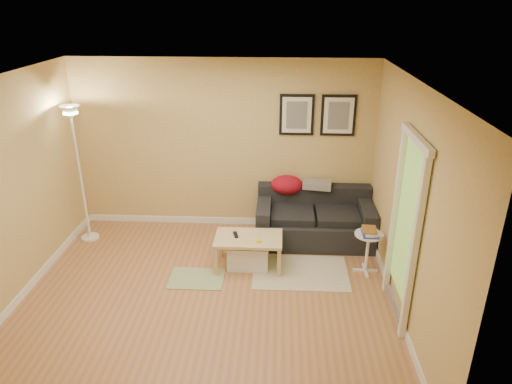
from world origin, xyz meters
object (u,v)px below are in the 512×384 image
(storage_bin, at_px, (248,254))
(side_table, at_px, (367,253))
(floor_lamp, at_px, (81,179))
(book_stack, at_px, (370,232))
(sofa, at_px, (315,217))
(coffee_table, at_px, (249,252))

(storage_bin, distance_m, side_table, 1.58)
(side_table, relative_size, floor_lamp, 0.28)
(side_table, distance_m, book_stack, 0.32)
(storage_bin, bearing_deg, sofa, 39.68)
(floor_lamp, bearing_deg, book_stack, -10.00)
(coffee_table, height_order, storage_bin, coffee_table)
(sofa, bearing_deg, floor_lamp, -177.60)
(storage_bin, bearing_deg, floor_lamp, 165.55)
(side_table, distance_m, floor_lamp, 4.14)
(sofa, height_order, coffee_table, sofa)
(coffee_table, height_order, book_stack, book_stack)
(book_stack, bearing_deg, coffee_table, -178.34)
(sofa, distance_m, side_table, 1.06)
(side_table, bearing_deg, sofa, 127.47)
(coffee_table, distance_m, book_stack, 1.62)
(coffee_table, bearing_deg, storage_bin, 104.77)
(sofa, xyz_separation_m, coffee_table, (-0.92, -0.79, -0.15))
(side_table, bearing_deg, book_stack, -72.78)
(coffee_table, distance_m, floor_lamp, 2.65)
(sofa, relative_size, storage_bin, 3.04)
(storage_bin, relative_size, floor_lamp, 0.27)
(side_table, xyz_separation_m, floor_lamp, (-4.02, 0.69, 0.68))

